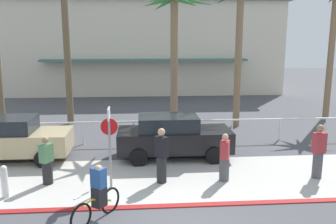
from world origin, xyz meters
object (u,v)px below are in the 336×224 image
(bollard_1, at_px, (4,181))
(palm_tree_5, at_px, (333,21))
(stop_sign_bike_lane, at_px, (110,136))
(palm_tree_3, at_px, (175,28))
(pedestrian_3, at_px, (225,160))
(palm_tree_4, at_px, (239,20))
(pedestrian_1, at_px, (47,163))
(car_black_2, at_px, (173,136))
(pedestrian_0, at_px, (162,158))
(cyclist_yellow_0, at_px, (98,194))
(car_tan_1, at_px, (10,139))
(pedestrian_2, at_px, (318,153))

(bollard_1, distance_m, palm_tree_5, 18.54)
(stop_sign_bike_lane, xyz_separation_m, bollard_1, (-3.04, -0.48, -1.16))
(palm_tree_3, height_order, pedestrian_3, palm_tree_3)
(bollard_1, bearing_deg, palm_tree_3, 51.64)
(palm_tree_4, distance_m, palm_tree_5, 6.03)
(pedestrian_1, height_order, pedestrian_3, pedestrian_3)
(car_black_2, height_order, pedestrian_0, pedestrian_0)
(car_black_2, height_order, cyclist_yellow_0, car_black_2)
(stop_sign_bike_lane, height_order, pedestrian_1, stop_sign_bike_lane)
(palm_tree_4, height_order, car_black_2, palm_tree_4)
(palm_tree_3, xyz_separation_m, pedestrian_0, (-1.03, -6.39, -4.25))
(car_tan_1, distance_m, pedestrian_1, 3.17)
(car_tan_1, relative_size, car_black_2, 1.00)
(bollard_1, bearing_deg, stop_sign_bike_lane, 9.01)
(palm_tree_3, height_order, pedestrian_2, palm_tree_3)
(bollard_1, xyz_separation_m, cyclist_yellow_0, (2.87, -1.52, 0.18))
(palm_tree_4, relative_size, pedestrian_2, 3.88)
(pedestrian_0, distance_m, pedestrian_3, 2.06)
(cyclist_yellow_0, bearing_deg, pedestrian_3, 30.75)
(pedestrian_1, bearing_deg, pedestrian_3, -1.83)
(bollard_1, bearing_deg, palm_tree_4, 42.42)
(car_black_2, bearing_deg, palm_tree_3, 83.73)
(palm_tree_4, bearing_deg, palm_tree_3, -161.73)
(car_tan_1, bearing_deg, palm_tree_4, 25.85)
(bollard_1, height_order, palm_tree_5, palm_tree_5)
(car_tan_1, distance_m, pedestrian_2, 11.19)
(pedestrian_1, bearing_deg, palm_tree_4, 42.27)
(pedestrian_3, bearing_deg, stop_sign_bike_lane, -175.67)
(stop_sign_bike_lane, height_order, car_tan_1, stop_sign_bike_lane)
(bollard_1, xyz_separation_m, pedestrian_0, (4.65, 0.77, 0.34))
(palm_tree_4, relative_size, pedestrian_0, 3.92)
(car_black_2, distance_m, pedestrian_3, 2.92)
(palm_tree_3, distance_m, palm_tree_4, 3.61)
(pedestrian_2, bearing_deg, palm_tree_3, 123.29)
(cyclist_yellow_0, height_order, pedestrian_2, pedestrian_2)
(pedestrian_2, bearing_deg, cyclist_yellow_0, -161.88)
(car_black_2, bearing_deg, pedestrian_3, -60.05)
(palm_tree_3, distance_m, pedestrian_3, 7.82)
(bollard_1, bearing_deg, palm_tree_5, 33.31)
(pedestrian_3, bearing_deg, pedestrian_1, 178.17)
(palm_tree_4, bearing_deg, pedestrian_0, -120.50)
(car_black_2, distance_m, pedestrian_0, 2.59)
(pedestrian_0, bearing_deg, bollard_1, -170.54)
(cyclist_yellow_0, relative_size, pedestrian_1, 0.96)
(pedestrian_2, bearing_deg, pedestrian_0, 179.96)
(palm_tree_5, bearing_deg, cyclist_yellow_0, -136.76)
(pedestrian_2, xyz_separation_m, pedestrian_3, (-3.17, -0.01, -0.13))
(stop_sign_bike_lane, distance_m, pedestrian_3, 3.79)
(palm_tree_4, relative_size, car_black_2, 1.63)
(car_black_2, bearing_deg, cyclist_yellow_0, -116.25)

